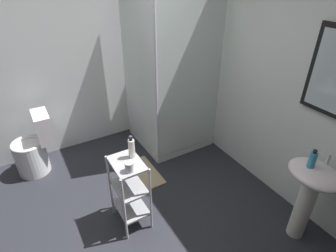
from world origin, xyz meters
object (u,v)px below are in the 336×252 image
Objects in this scene: hand_soap_bottle at (312,160)px; bath_mat at (141,174)px; storage_cart at (129,188)px; rinse_cup at (129,167)px; shower_stall at (167,115)px; lotion_bottle_white at (132,148)px; toilet at (34,149)px; pedestal_sink at (310,189)px.

bath_mat is at bearing -149.01° from hand_soap_bottle.
bath_mat is (-1.48, -0.89, -0.88)m from hand_soap_bottle.
rinse_cup is at bearing -11.27° from storage_cart.
lotion_bottle_white is at bearing -44.23° from shower_stall.
storage_cart is 3.31× the size of lotion_bottle_white.
storage_cart is (1.31, 0.69, 0.12)m from toilet.
shower_stall is at bearing 123.95° from bath_mat.
pedestal_sink is 1.57m from rinse_cup.
bath_mat is at bearing 150.94° from lotion_bottle_white.
storage_cart is at bearing -126.12° from pedestal_sink.
shower_stall is 1.98m from pedestal_sink.
shower_stall is 2.47× the size of pedestal_sink.
hand_soap_bottle reaches higher than pedestal_sink.
pedestal_sink reaches higher than toilet.
toilet reaches higher than bath_mat.
bath_mat is at bearing -56.05° from shower_stall.
pedestal_sink is at bearing 50.73° from lotion_bottle_white.
bath_mat is at bearing 55.15° from toilet.
bath_mat is (-1.52, -0.93, -0.57)m from pedestal_sink.
hand_soap_bottle reaches higher than rinse_cup.
rinse_cup reaches higher than bath_mat.
lotion_bottle_white is 1.02m from bath_mat.
rinse_cup is 0.15× the size of bath_mat.
hand_soap_bottle is (2.21, 1.94, 0.57)m from toilet.
toilet is at bearing -124.85° from bath_mat.
hand_soap_bottle is 1.52m from lotion_bottle_white.
shower_stall is 1.39m from lotion_bottle_white.
lotion_bottle_white is at bearing 31.13° from toilet.
shower_stall reaches higher than storage_cart.
lotion_bottle_white is (-0.95, -1.18, -0.05)m from hand_soap_bottle.
lotion_bottle_white is at bearing 149.60° from rinse_cup.
shower_stall is 1.42m from storage_cart.
storage_cart is 1.61m from hand_soap_bottle.
hand_soap_bottle reaches higher than storage_cart.
toilet is (-2.26, -1.98, -0.26)m from pedestal_sink.
pedestal_sink is at bearing 31.29° from bath_mat.
storage_cart is at bearing 27.58° from toilet.
pedestal_sink is 1.59m from lotion_bottle_white.
rinse_cup is at bearing -121.43° from hand_soap_bottle.
storage_cart is 0.37m from rinse_cup.
pedestal_sink reaches higher than bath_mat.
pedestal_sink is at bearing 53.88° from storage_cart.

